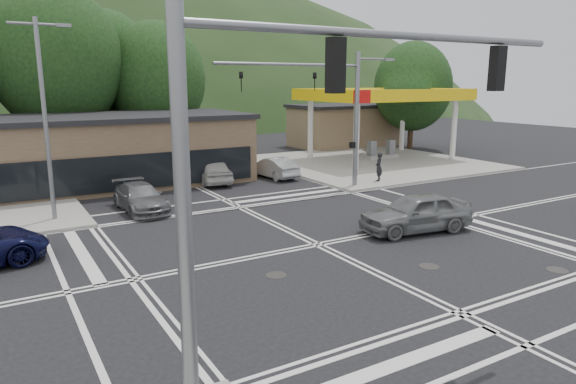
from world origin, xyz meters
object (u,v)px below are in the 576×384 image
car_grey_center (416,212)px  car_queue_b (211,170)px  car_northbound (140,198)px  pedestrian (379,167)px  car_queue_a (273,168)px

car_grey_center → car_queue_b: bearing=-157.6°
car_northbound → pedestrian: 14.88m
car_grey_center → car_queue_b: 14.97m
car_queue_b → car_northbound: car_queue_b is taller
car_grey_center → car_queue_a: car_grey_center is taller
car_queue_a → car_queue_b: car_queue_b is taller
car_northbound → pedestrian: pedestrian is taller
car_queue_a → car_northbound: (-10.05, -4.50, -0.01)m
car_grey_center → car_queue_a: 14.11m
car_northbound → pedestrian: size_ratio=2.61×
car_queue_a → car_queue_b: (-4.22, 0.50, 0.11)m
car_northbound → pedestrian: bearing=-3.5°
car_queue_a → car_queue_b: bearing=-12.5°
car_queue_a → pedestrian: 6.96m
car_queue_a → pedestrian: size_ratio=2.33×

